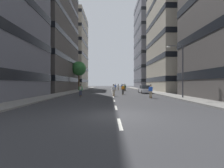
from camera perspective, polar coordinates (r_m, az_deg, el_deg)
The scene contains 20 objects.
ground_plane at distance 38.57m, azimuth -0.00°, elevation -2.60°, with size 174.14×174.14×0.00m, color #333335.
sidewalk_left at distance 43.02m, azimuth -11.95°, elevation -2.22°, with size 2.75×79.81×0.14m, color gray.
sidewalk_right at distance 43.20m, azimuth 11.78°, elevation -2.21°, with size 2.75×79.81×0.14m, color gray.
lane_markings at distance 40.05m, azimuth -0.03°, elevation -2.49°, with size 0.16×67.20×0.01m.
building_left_mid at distance 45.21m, azimuth -23.99°, elevation 19.43°, with size 14.32×20.97×33.40m.
building_left_far at distance 67.21m, azimuth -15.50°, elevation 11.13°, with size 14.32×16.23×29.09m.
building_right_mid at distance 45.49m, azimuth 23.75°, elevation 19.05°, with size 14.32×16.66×33.00m.
building_right_far at distance 68.02m, azimuth 14.91°, elevation 13.37°, with size 14.32×17.47×34.62m.
parked_car_near at distance 32.14m, azimuth 11.43°, elevation -1.91°, with size 1.82×4.40×1.52m.
street_tree_near at distance 44.47m, azimuth -11.62°, elevation 5.32°, with size 3.82×3.82×7.67m.
streetlamp_right at distance 21.88m, azimuth 22.80°, elevation 6.11°, with size 2.13×0.30×6.50m.
skater_0 at distance 39.58m, azimuth 4.65°, elevation -1.06°, with size 0.57×0.92×1.78m.
skater_1 at distance 42.74m, azimuth 1.19°, elevation -1.01°, with size 0.57×0.92×1.78m.
skater_2 at distance 21.49m, azimuth 13.49°, elevation -2.19°, with size 0.53×0.90×1.78m.
skater_3 at distance 42.82m, azimuth 4.41°, elevation -1.01°, with size 0.56×0.92×1.78m.
skater_4 at distance 48.43m, azimuth 3.50°, elevation -0.83°, with size 0.55×0.91×1.78m.
skater_5 at distance 24.19m, azimuth -11.02°, elevation -1.85°, with size 0.56×0.92×1.78m.
skater_6 at distance 27.52m, azimuth 3.87°, elevation -1.67°, with size 0.56×0.92×1.78m.
skater_7 at distance 23.92m, azimuth 0.58°, elevation -1.95°, with size 0.54×0.91×1.78m.
skater_8 at distance 46.76m, azimuth 2.24°, elevation -0.90°, with size 0.54×0.91×1.78m.
Camera 1 is at (-0.45, -9.50, 1.87)m, focal length 25.92 mm.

